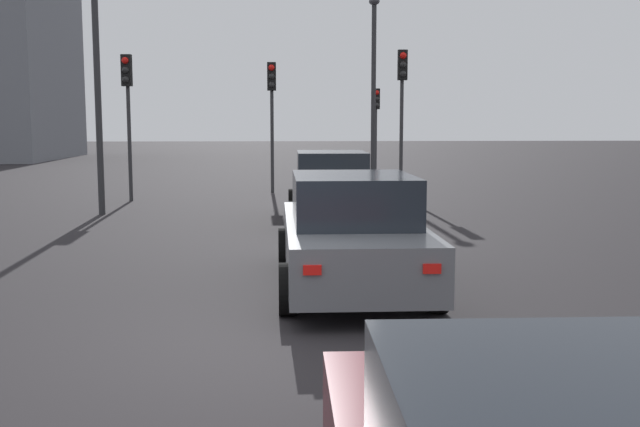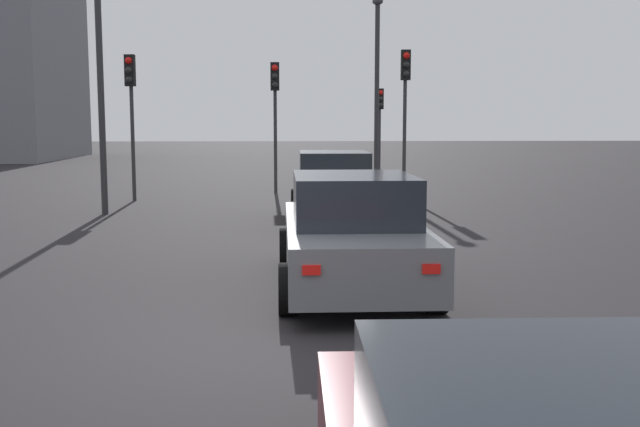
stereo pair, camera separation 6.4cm
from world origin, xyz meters
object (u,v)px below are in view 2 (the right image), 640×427
car_beige_left_lead (333,188)px  traffic_light_far_left (131,97)px  car_grey_left_second (352,234)px  traffic_light_near_left (275,100)px  traffic_light_near_right (380,113)px  street_lamp_kerbside (377,76)px  traffic_light_far_right (405,93)px  street_lamp_far (99,43)px

car_beige_left_lead → traffic_light_far_left: bearing=50.0°
car_beige_left_lead → car_grey_left_second: car_beige_left_lead is taller
car_grey_left_second → traffic_light_near_left: size_ratio=1.13×
car_grey_left_second → traffic_light_far_left: size_ratio=1.13×
car_beige_left_lead → traffic_light_far_left: (4.82, 5.55, 2.26)m
traffic_light_near_right → street_lamp_kerbside: (-7.39, 1.09, 1.14)m
traffic_light_far_right → car_grey_left_second: bearing=-11.9°
traffic_light_near_left → street_lamp_far: (-5.50, 4.26, 1.21)m
traffic_light_near_left → car_grey_left_second: bearing=6.1°
street_lamp_kerbside → car_beige_left_lead: bearing=166.1°
traffic_light_far_left → traffic_light_far_right: size_ratio=0.95×
car_grey_left_second → traffic_light_near_right: traffic_light_near_right is taller
car_grey_left_second → traffic_light_far_left: (11.78, 5.33, 2.27)m
car_beige_left_lead → traffic_light_far_left: 7.69m
traffic_light_near_left → traffic_light_far_right: traffic_light_far_right is taller
car_grey_left_second → traffic_light_near_right: bearing=-8.4°
traffic_light_near_left → traffic_light_far_left: bearing=-58.7°
car_beige_left_lead → car_grey_left_second: bearing=179.1°
traffic_light_near_right → traffic_light_far_right: bearing=-8.6°
street_lamp_kerbside → traffic_light_far_right: bearing=-169.8°
street_lamp_kerbside → street_lamp_far: (-6.53, 7.71, 0.39)m
traffic_light_far_left → traffic_light_near_right: bearing=148.3°
street_lamp_far → traffic_light_near_right: bearing=-32.3°
traffic_light_far_left → street_lamp_kerbside: bearing=121.3°
traffic_light_near_left → traffic_light_near_right: traffic_light_near_left is taller
car_beige_left_lead → street_lamp_kerbside: (8.24, -2.05, 3.07)m
traffic_light_near_right → traffic_light_far_right: (-10.21, 0.58, 0.49)m
car_beige_left_lead → street_lamp_far: size_ratio=0.65×
traffic_light_near_right → street_lamp_far: 16.54m
traffic_light_near_right → traffic_light_near_left: bearing=-33.7°
traffic_light_far_right → traffic_light_near_right: bearing=177.5°
traffic_light_far_right → traffic_light_near_left: bearing=-113.6°
car_beige_left_lead → traffic_light_near_left: (7.22, 1.40, 2.25)m
car_grey_left_second → traffic_light_far_right: 12.92m
traffic_light_far_right → street_lamp_far: street_lamp_far is taller
traffic_light_far_left → traffic_light_far_right: traffic_light_far_right is taller
car_beige_left_lead → street_lamp_far: street_lamp_far is taller
traffic_light_near_right → traffic_light_far_left: bearing=-44.1°
traffic_light_near_left → traffic_light_far_right: 4.35m
traffic_light_far_left → street_lamp_far: size_ratio=0.59×
car_beige_left_lead → street_lamp_kerbside: size_ratio=0.72×
traffic_light_far_left → traffic_light_far_right: bearing=101.4°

